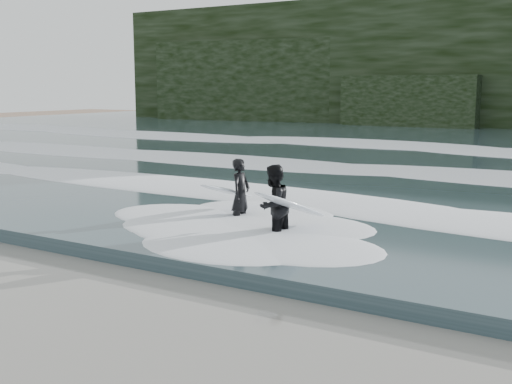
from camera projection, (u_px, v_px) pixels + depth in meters
The scene contains 7 objects.
ground at pixel (16, 328), 8.73m from camera, with size 120.00×120.00×0.00m, color brown.
sea at pixel (484, 146), 33.14m from camera, with size 90.00×52.00×0.30m, color #2E4147.
foam_near at pixel (312, 200), 16.25m from camera, with size 60.00×3.20×0.20m, color white.
foam_mid at pixel (402, 169), 22.14m from camera, with size 60.00×4.00×0.24m, color white.
foam_far at pixel (466, 147), 29.72m from camera, with size 60.00×4.80×0.30m, color white.
surfer_left at pixel (238, 193), 14.69m from camera, with size 0.90×1.98×1.63m.
surfer_right at pixel (276, 206), 12.99m from camera, with size 1.25×2.27×1.69m.
Camera 1 is at (7.12, -5.40, 3.27)m, focal length 45.00 mm.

